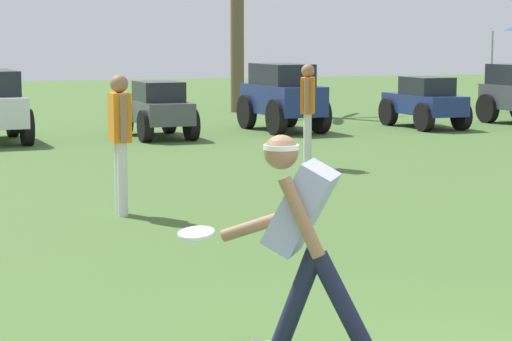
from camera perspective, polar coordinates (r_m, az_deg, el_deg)
frisbee_thrower at (r=6.03m, az=2.67°, el=-3.73°), size 0.86×0.87×1.40m
frisbee_in_flight at (r=6.44m, az=-3.44°, el=-3.61°), size 0.34×0.34×0.06m
teammate_near_sideline at (r=15.04m, az=2.97°, el=3.74°), size 0.33×0.47×1.56m
teammate_midfield at (r=11.10m, az=-7.77°, el=2.25°), size 0.20×0.49×1.56m
parked_car_slot_d at (r=19.58m, az=-5.64°, el=3.53°), size 1.14×2.22×1.10m
parked_car_slot_e at (r=20.86m, az=1.52°, el=4.32°), size 1.30×2.41×1.40m
parked_car_slot_f at (r=21.88m, az=9.62°, el=3.90°), size 1.15×2.23×1.10m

